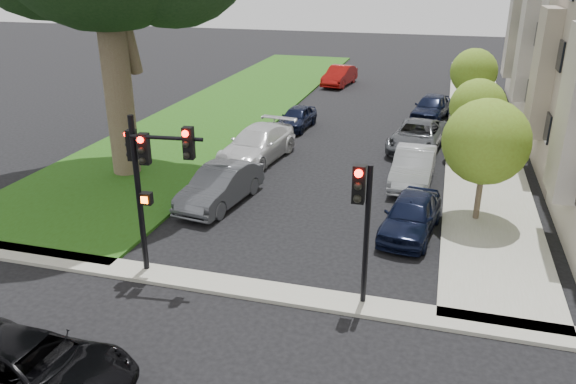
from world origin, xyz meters
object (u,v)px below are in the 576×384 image
(car_cross_near, at_px, (31,367))
(traffic_signal_main, at_px, (149,168))
(car_parked_3, at_px, (431,107))
(car_parked_6, at_px, (257,144))
(car_parked_2, at_px, (418,136))
(car_parked_9, at_px, (340,76))
(car_parked_5, at_px, (220,186))
(car_parked_0, at_px, (411,215))
(small_tree_c, at_px, (474,72))
(traffic_signal_secondary, at_px, (363,210))
(car_parked_1, at_px, (413,167))
(car_parked_7, at_px, (297,118))
(small_tree_b, at_px, (478,107))
(small_tree_a, at_px, (486,142))

(car_cross_near, bearing_deg, traffic_signal_main, 0.13)
(car_parked_3, height_order, car_parked_6, car_parked_6)
(car_parked_2, xyz_separation_m, car_parked_9, (-7.01, 15.30, 0.03))
(car_parked_5, bearing_deg, car_parked_0, 2.76)
(small_tree_c, distance_m, traffic_signal_secondary, 22.98)
(car_parked_1, relative_size, car_parked_3, 1.04)
(car_parked_0, height_order, car_parked_1, car_parked_1)
(car_parked_1, bearing_deg, car_parked_7, 136.71)
(car_parked_2, bearing_deg, car_cross_near, -100.78)
(small_tree_c, distance_m, car_parked_1, 13.16)
(car_parked_6, bearing_deg, car_parked_5, -79.01)
(car_parked_3, xyz_separation_m, car_parked_9, (-7.43, 8.84, -0.01))
(small_tree_b, xyz_separation_m, car_cross_near, (-9.76, -19.55, -1.98))
(small_tree_a, distance_m, car_parked_2, 9.06)
(car_parked_2, relative_size, car_parked_7, 1.37)
(car_parked_5, bearing_deg, car_parked_9, 97.76)
(car_parked_1, height_order, car_parked_7, car_parked_1)
(car_parked_3, bearing_deg, small_tree_c, 39.28)
(car_parked_0, xyz_separation_m, car_parked_7, (-7.42, 12.30, -0.07))
(small_tree_a, height_order, car_parked_6, small_tree_a)
(traffic_signal_secondary, relative_size, car_parked_5, 0.89)
(car_parked_6, distance_m, car_parked_7, 6.08)
(car_parked_0, bearing_deg, car_parked_7, 128.97)
(traffic_signal_secondary, height_order, car_parked_1, traffic_signal_secondary)
(car_parked_5, bearing_deg, small_tree_b, 48.81)
(car_parked_0, height_order, car_parked_7, car_parked_0)
(car_parked_5, relative_size, car_parked_7, 1.23)
(traffic_signal_secondary, bearing_deg, car_parked_0, 77.76)
(car_cross_near, bearing_deg, small_tree_c, -17.32)
(traffic_signal_secondary, relative_size, car_parked_9, 0.91)
(small_tree_c, bearing_deg, car_parked_5, -119.73)
(car_parked_1, height_order, car_parked_9, car_parked_1)
(small_tree_a, xyz_separation_m, car_parked_0, (-2.29, -1.78, -2.36))
(small_tree_b, xyz_separation_m, car_parked_5, (-9.78, -8.47, -1.87))
(traffic_signal_main, bearing_deg, car_parked_6, 92.53)
(small_tree_b, height_order, small_tree_c, small_tree_c)
(car_parked_1, distance_m, car_parked_6, 7.63)
(small_tree_b, xyz_separation_m, car_parked_0, (-2.29, -9.15, -1.93))
(car_parked_5, xyz_separation_m, car_parked_6, (-0.32, 5.57, 0.04))
(small_tree_a, distance_m, car_parked_7, 14.52)
(small_tree_c, xyz_separation_m, traffic_signal_main, (-9.61, -22.69, 0.63))
(car_parked_0, relative_size, car_parked_7, 1.11)
(small_tree_c, bearing_deg, traffic_signal_main, -112.94)
(traffic_signal_secondary, relative_size, car_parked_6, 0.75)
(small_tree_a, relative_size, small_tree_b, 1.16)
(car_parked_5, distance_m, car_parked_9, 24.73)
(car_parked_1, distance_m, car_parked_9, 21.57)
(car_cross_near, distance_m, car_parked_7, 22.70)
(car_parked_6, bearing_deg, traffic_signal_main, -79.77)
(car_parked_0, height_order, car_parked_6, car_parked_6)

